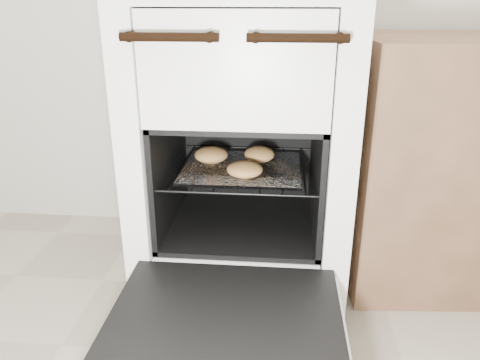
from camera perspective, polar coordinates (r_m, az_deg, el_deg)
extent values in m
cube|color=white|center=(1.60, 0.57, 4.50)|extent=(0.66, 0.70, 1.01)
cylinder|color=black|center=(1.19, -8.66, 16.84)|extent=(0.24, 0.02, 0.02)
cylinder|color=black|center=(1.15, 7.05, 16.80)|extent=(0.24, 0.02, 0.02)
cube|color=black|center=(1.21, -1.76, -16.32)|extent=(0.57, 0.44, 0.03)
cube|color=white|center=(1.22, -1.75, -17.06)|extent=(0.59, 0.46, 0.02)
cylinder|color=black|center=(1.57, -8.35, 1.76)|extent=(0.01, 0.46, 0.01)
cylinder|color=black|center=(1.53, 9.16, 1.22)|extent=(0.01, 0.46, 0.01)
cylinder|color=black|center=(1.33, -0.51, -1.71)|extent=(0.47, 0.01, 0.01)
cylinder|color=black|center=(1.74, 0.92, 3.96)|extent=(0.47, 0.01, 0.01)
cylinder|color=black|center=(1.56, -6.98, 1.72)|extent=(0.01, 0.44, 0.01)
cylinder|color=black|center=(1.55, -4.58, 1.65)|extent=(0.01, 0.44, 0.01)
cylinder|color=black|center=(1.54, -2.15, 1.58)|extent=(0.01, 0.44, 0.01)
cylinder|color=black|center=(1.53, 0.30, 1.51)|extent=(0.01, 0.44, 0.01)
cylinder|color=black|center=(1.53, 2.77, 1.43)|extent=(0.01, 0.44, 0.01)
cylinder|color=black|center=(1.53, 5.24, 1.35)|extent=(0.01, 0.44, 0.01)
cylinder|color=black|center=(1.53, 7.72, 1.26)|extent=(0.01, 0.44, 0.01)
cube|color=silver|center=(1.51, 0.23, 1.46)|extent=(0.37, 0.33, 0.01)
ellipsoid|color=tan|center=(1.55, 2.38, 3.17)|extent=(0.13, 0.13, 0.05)
ellipsoid|color=tan|center=(1.42, 0.58, 1.32)|extent=(0.15, 0.15, 0.04)
ellipsoid|color=tan|center=(1.55, -3.53, 3.11)|extent=(0.15, 0.15, 0.05)
cube|color=brown|center=(1.84, 26.10, 2.02)|extent=(0.89, 0.63, 0.85)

